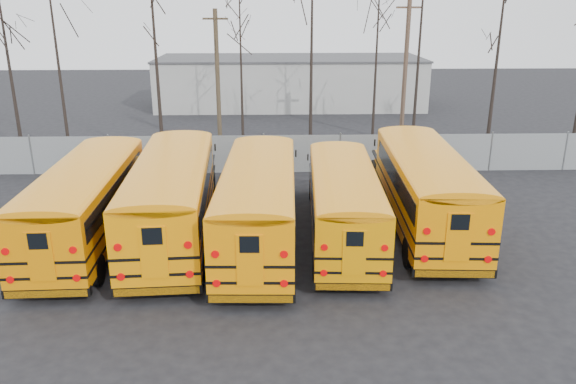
{
  "coord_description": "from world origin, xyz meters",
  "views": [
    {
      "loc": [
        0.46,
        -16.42,
        8.53
      ],
      "look_at": [
        1.04,
        3.99,
        1.6
      ],
      "focal_mm": 35.0,
      "sensor_mm": 36.0,
      "label": 1
    }
  ],
  "objects_px": {
    "bus_c": "(259,197)",
    "utility_pole_right": "(405,71)",
    "bus_b": "(173,190)",
    "bus_e": "(425,182)",
    "utility_pole_left": "(218,81)",
    "bus_d": "(343,197)",
    "bus_a": "(87,196)"
  },
  "relations": [
    {
      "from": "bus_c",
      "to": "utility_pole_right",
      "type": "distance_m",
      "value": 18.11
    },
    {
      "from": "bus_b",
      "to": "bus_e",
      "type": "xyz_separation_m",
      "value": [
        9.67,
        0.82,
        -0.02
      ]
    },
    {
      "from": "utility_pole_right",
      "to": "bus_e",
      "type": "bearing_deg",
      "value": -101.04
    },
    {
      "from": "bus_e",
      "to": "bus_c",
      "type": "bearing_deg",
      "value": -164.15
    },
    {
      "from": "utility_pole_left",
      "to": "utility_pole_right",
      "type": "relative_size",
      "value": 0.93
    },
    {
      "from": "bus_b",
      "to": "bus_d",
      "type": "relative_size",
      "value": 1.12
    },
    {
      "from": "bus_a",
      "to": "utility_pole_right",
      "type": "distance_m",
      "value": 21.59
    },
    {
      "from": "bus_d",
      "to": "bus_e",
      "type": "relative_size",
      "value": 0.9
    },
    {
      "from": "bus_d",
      "to": "utility_pole_left",
      "type": "distance_m",
      "value": 14.68
    },
    {
      "from": "bus_d",
      "to": "bus_b",
      "type": "bearing_deg",
      "value": 179.67
    },
    {
      "from": "bus_b",
      "to": "utility_pole_left",
      "type": "relative_size",
      "value": 1.42
    },
    {
      "from": "bus_c",
      "to": "bus_d",
      "type": "height_order",
      "value": "bus_c"
    },
    {
      "from": "bus_e",
      "to": "bus_d",
      "type": "bearing_deg",
      "value": -157.47
    },
    {
      "from": "bus_c",
      "to": "utility_pole_left",
      "type": "height_order",
      "value": "utility_pole_left"
    },
    {
      "from": "utility_pole_right",
      "to": "bus_c",
      "type": "bearing_deg",
      "value": -121.04
    },
    {
      "from": "bus_a",
      "to": "bus_d",
      "type": "xyz_separation_m",
      "value": [
        9.41,
        -0.1,
        -0.11
      ]
    },
    {
      "from": "bus_a",
      "to": "bus_e",
      "type": "xyz_separation_m",
      "value": [
        12.74,
        1.08,
        0.07
      ]
    },
    {
      "from": "bus_a",
      "to": "utility_pole_left",
      "type": "distance_m",
      "value": 13.9
    },
    {
      "from": "bus_a",
      "to": "bus_d",
      "type": "bearing_deg",
      "value": -2.34
    },
    {
      "from": "bus_b",
      "to": "bus_c",
      "type": "height_order",
      "value": "bus_b"
    },
    {
      "from": "bus_a",
      "to": "bus_b",
      "type": "distance_m",
      "value": 3.08
    },
    {
      "from": "bus_a",
      "to": "utility_pole_left",
      "type": "xyz_separation_m",
      "value": [
        3.68,
        13.18,
        2.41
      ]
    },
    {
      "from": "utility_pole_right",
      "to": "bus_a",
      "type": "bearing_deg",
      "value": -136.45
    },
    {
      "from": "bus_d",
      "to": "utility_pole_right",
      "type": "height_order",
      "value": "utility_pole_right"
    },
    {
      "from": "bus_a",
      "to": "bus_b",
      "type": "height_order",
      "value": "bus_b"
    },
    {
      "from": "bus_b",
      "to": "bus_e",
      "type": "bearing_deg",
      "value": 1.54
    },
    {
      "from": "bus_a",
      "to": "utility_pole_right",
      "type": "xyz_separation_m",
      "value": [
        15.03,
        15.26,
        2.73
      ]
    },
    {
      "from": "bus_b",
      "to": "bus_d",
      "type": "height_order",
      "value": "bus_b"
    },
    {
      "from": "bus_b",
      "to": "utility_pole_left",
      "type": "bearing_deg",
      "value": 83.99
    },
    {
      "from": "bus_c",
      "to": "bus_e",
      "type": "bearing_deg",
      "value": 14.62
    },
    {
      "from": "bus_a",
      "to": "utility_pole_left",
      "type": "relative_size",
      "value": 1.35
    },
    {
      "from": "bus_c",
      "to": "bus_b",
      "type": "bearing_deg",
      "value": 170.48
    }
  ]
}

